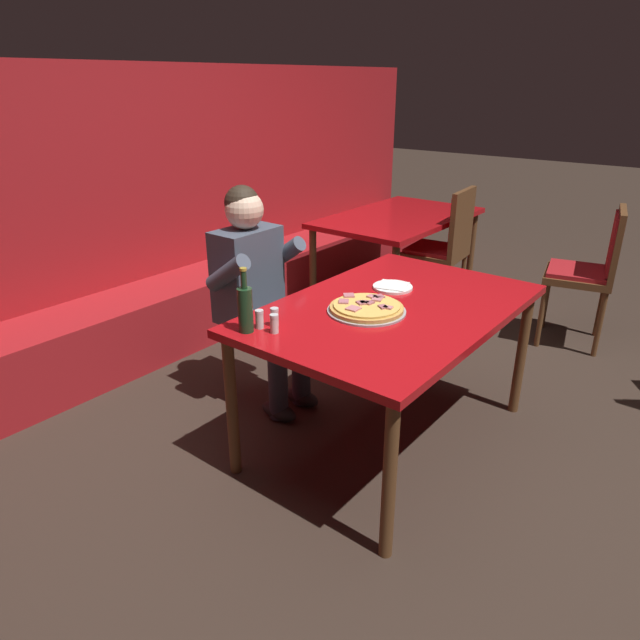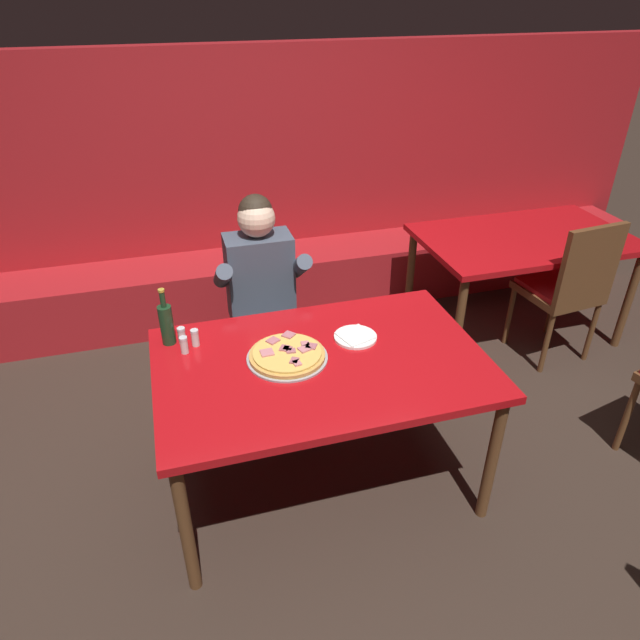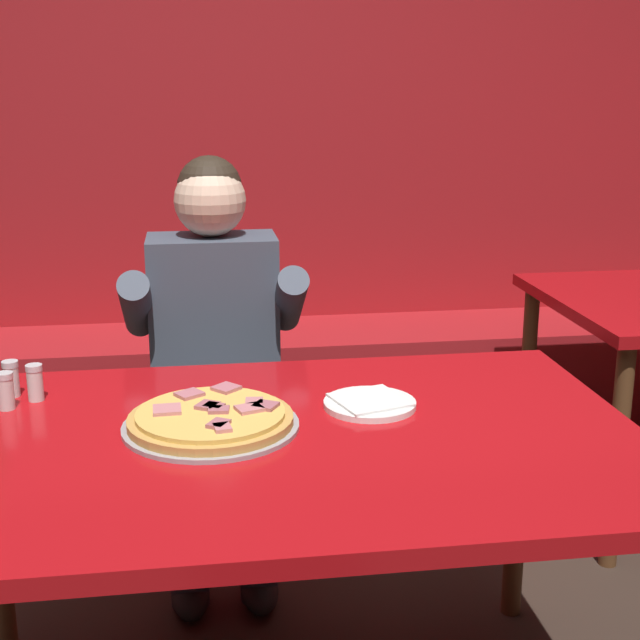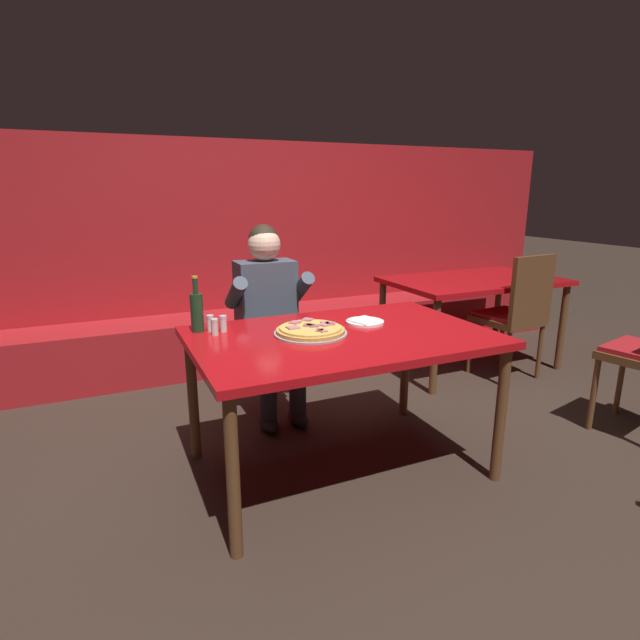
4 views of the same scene
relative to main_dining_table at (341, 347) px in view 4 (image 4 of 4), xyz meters
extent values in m
plane|color=#33261E|center=(0.00, 0.00, -0.70)|extent=(24.00, 24.00, 0.00)
cube|color=#A3191E|center=(0.00, 2.18, 0.25)|extent=(6.80, 0.16, 1.90)
cube|color=#A3191E|center=(0.00, 1.86, -0.47)|extent=(6.46, 0.48, 0.46)
cylinder|color=brown|center=(-0.70, -0.44, -0.33)|extent=(0.06, 0.06, 0.73)
cylinder|color=brown|center=(0.70, -0.44, -0.33)|extent=(0.06, 0.06, 0.73)
cylinder|color=brown|center=(-0.70, 0.44, -0.33)|extent=(0.06, 0.06, 0.73)
cylinder|color=brown|center=(0.70, 0.44, -0.33)|extent=(0.06, 0.06, 0.73)
cube|color=#B20F14|center=(0.00, 0.00, 0.05)|extent=(1.52, 0.99, 0.04)
cylinder|color=#9E9EA3|center=(-0.15, 0.06, 0.08)|extent=(0.38, 0.38, 0.01)
cylinder|color=#C69347|center=(-0.15, 0.06, 0.09)|extent=(0.35, 0.35, 0.02)
cylinder|color=#E0B251|center=(-0.15, 0.06, 0.10)|extent=(0.32, 0.32, 0.01)
cube|color=#C6757A|center=(-0.05, 0.09, 0.11)|extent=(0.04, 0.04, 0.01)
cube|color=#C6757A|center=(-0.13, -0.05, 0.11)|extent=(0.04, 0.05, 0.01)
cube|color=#B76670|center=(-0.11, 0.19, 0.11)|extent=(0.07, 0.07, 0.01)
cube|color=#B76670|center=(-0.19, 0.16, 0.11)|extent=(0.07, 0.07, 0.01)
cube|color=#A85B66|center=(-0.13, -0.03, 0.11)|extent=(0.05, 0.06, 0.01)
cube|color=#A85B66|center=(-0.03, 0.07, 0.11)|extent=(0.07, 0.06, 0.01)
cube|color=#A85B66|center=(-0.14, 0.08, 0.11)|extent=(0.05, 0.05, 0.01)
cube|color=#C6757A|center=(-0.24, 0.07, 0.11)|extent=(0.06, 0.06, 0.01)
cube|color=#A85B66|center=(-0.13, 0.05, 0.11)|extent=(0.05, 0.04, 0.01)
cube|color=#A85B66|center=(-0.15, 0.08, 0.11)|extent=(0.06, 0.06, 0.01)
cube|color=#C6757A|center=(-0.07, 0.05, 0.11)|extent=(0.07, 0.06, 0.01)
cylinder|color=white|center=(0.21, 0.13, 0.08)|extent=(0.21, 0.21, 0.01)
cube|color=white|center=(0.21, 0.13, 0.09)|extent=(0.19, 0.19, 0.01)
cylinder|color=#19381E|center=(-0.66, 0.35, 0.17)|extent=(0.07, 0.07, 0.20)
cylinder|color=#19381E|center=(-0.66, 0.35, 0.31)|extent=(0.03, 0.03, 0.08)
cylinder|color=#B29933|center=(-0.66, 0.35, 0.36)|extent=(0.03, 0.03, 0.01)
cylinder|color=silver|center=(-0.60, 0.32, 0.11)|extent=(0.04, 0.04, 0.07)
cylinder|color=#516B33|center=(-0.60, 0.32, 0.09)|extent=(0.03, 0.03, 0.04)
cylinder|color=silver|center=(-0.60, 0.32, 0.15)|extent=(0.04, 0.04, 0.01)
cylinder|color=silver|center=(-0.54, 0.29, 0.11)|extent=(0.04, 0.04, 0.07)
cylinder|color=silver|center=(-0.54, 0.29, 0.09)|extent=(0.03, 0.03, 0.04)
cylinder|color=silver|center=(-0.54, 0.29, 0.15)|extent=(0.04, 0.04, 0.01)
cylinder|color=silver|center=(-0.60, 0.24, 0.11)|extent=(0.04, 0.04, 0.07)
cylinder|color=#B23323|center=(-0.60, 0.24, 0.09)|extent=(0.03, 0.03, 0.04)
cylinder|color=silver|center=(-0.60, 0.24, 0.15)|extent=(0.04, 0.04, 0.01)
ellipsoid|color=black|center=(-0.22, 0.58, -0.65)|extent=(0.11, 0.24, 0.09)
ellipsoid|color=black|center=(-0.02, 0.58, -0.65)|extent=(0.11, 0.24, 0.09)
cylinder|color=#282833|center=(-0.22, 0.58, -0.47)|extent=(0.11, 0.11, 0.43)
cylinder|color=#282833|center=(-0.02, 0.58, -0.47)|extent=(0.11, 0.11, 0.43)
cube|color=#282833|center=(-0.12, 0.68, -0.19)|extent=(0.34, 0.40, 0.12)
cube|color=#424C5B|center=(-0.12, 0.88, 0.08)|extent=(0.38, 0.22, 0.52)
cylinder|color=#424C5B|center=(-0.34, 0.80, 0.16)|extent=(0.09, 0.30, 0.25)
cylinder|color=#424C5B|center=(0.10, 0.80, 0.16)|extent=(0.09, 0.30, 0.25)
sphere|color=beige|center=(-0.12, 0.88, 0.45)|extent=(0.21, 0.21, 0.21)
sphere|color=#2D2319|center=(-0.12, 0.90, 0.48)|extent=(0.19, 0.19, 0.19)
cylinder|color=brown|center=(2.03, 0.93, -0.47)|extent=(0.04, 0.04, 0.45)
cylinder|color=brown|center=(1.65, 0.89, -0.47)|extent=(0.04, 0.04, 0.45)
cylinder|color=brown|center=(2.06, 0.55, -0.47)|extent=(0.04, 0.04, 0.45)
cylinder|color=brown|center=(1.69, 0.51, -0.47)|extent=(0.04, 0.04, 0.45)
cube|color=brown|center=(1.86, 0.72, -0.23)|extent=(0.48, 0.48, 0.05)
cube|color=#A3191E|center=(1.86, 0.72, -0.19)|extent=(0.44, 0.44, 0.03)
cube|color=brown|center=(1.88, 0.52, 0.06)|extent=(0.44, 0.08, 0.51)
cube|color=#A3191E|center=(1.87, 0.55, 0.06)|extent=(0.36, 0.06, 0.43)
cylinder|color=brown|center=(2.03, -0.16, -0.46)|extent=(0.04, 0.04, 0.48)
cylinder|color=brown|center=(1.66, -0.24, -0.46)|extent=(0.04, 0.04, 0.48)
cylinder|color=brown|center=(1.09, 0.64, -0.33)|extent=(0.06, 0.06, 0.73)
cylinder|color=brown|center=(2.39, 0.64, -0.33)|extent=(0.06, 0.06, 0.73)
cylinder|color=brown|center=(1.09, 1.39, -0.33)|extent=(0.06, 0.06, 0.73)
cylinder|color=brown|center=(2.39, 1.39, -0.33)|extent=(0.06, 0.06, 0.73)
cube|color=#B20F14|center=(1.74, 1.02, 0.05)|extent=(1.42, 0.87, 0.04)
camera|label=1|loc=(-2.26, -1.33, 1.10)|focal=32.00mm
camera|label=2|loc=(-0.60, -2.06, 1.59)|focal=32.00mm
camera|label=3|loc=(-0.17, -1.72, 0.79)|focal=50.00mm
camera|label=4|loc=(-1.11, -2.20, 0.79)|focal=28.00mm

